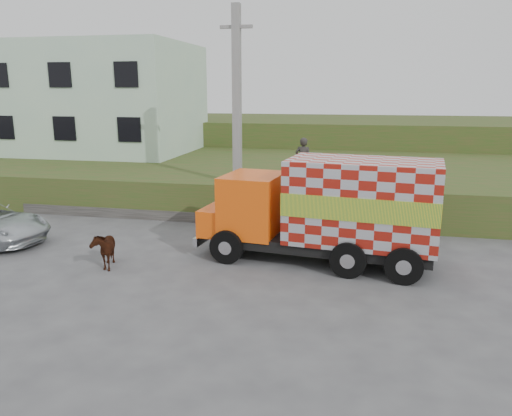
% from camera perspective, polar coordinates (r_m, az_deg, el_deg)
% --- Properties ---
extents(ground, '(120.00, 120.00, 0.00)m').
position_cam_1_polar(ground, '(15.06, -2.56, -6.06)').
color(ground, '#474749').
rests_on(ground, ground).
extents(embankment, '(40.00, 12.00, 1.50)m').
position_cam_1_polar(embankment, '(24.39, 3.23, 3.33)').
color(embankment, '#2D531B').
rests_on(embankment, ground).
extents(embankment_far, '(40.00, 12.00, 3.00)m').
position_cam_1_polar(embankment_far, '(36.10, 6.14, 7.77)').
color(embankment_far, '#2D531B').
rests_on(embankment_far, ground).
extents(retaining_strip, '(16.00, 0.50, 0.40)m').
position_cam_1_polar(retaining_strip, '(19.40, -5.23, -1.02)').
color(retaining_strip, '#595651').
rests_on(retaining_strip, ground).
extents(building, '(10.00, 8.00, 6.00)m').
position_cam_1_polar(building, '(30.46, -17.13, 11.88)').
color(building, '#B9D6B6').
rests_on(building, embankment).
extents(utility_pole, '(1.20, 0.30, 8.00)m').
position_cam_1_polar(utility_pole, '(18.93, -2.18, 10.56)').
color(utility_pole, gray).
rests_on(utility_pole, ground).
extents(cargo_truck, '(7.18, 3.15, 3.10)m').
position_cam_1_polar(cargo_truck, '(14.68, 8.40, -0.21)').
color(cargo_truck, black).
rests_on(cargo_truck, ground).
extents(cow, '(1.04, 1.44, 1.11)m').
position_cam_1_polar(cow, '(15.07, -17.00, -4.43)').
color(cow, '#37130D').
rests_on(cow, ground).
extents(pedestrian, '(0.69, 0.51, 1.75)m').
position_cam_1_polar(pedestrian, '(19.20, 5.42, 5.44)').
color(pedestrian, '#32302C').
rests_on(pedestrian, embankment).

